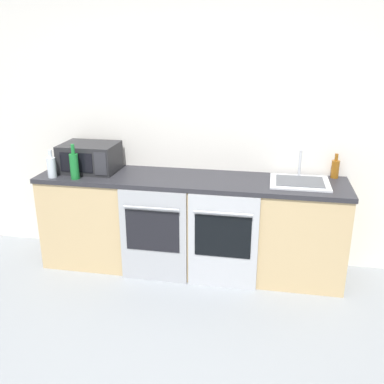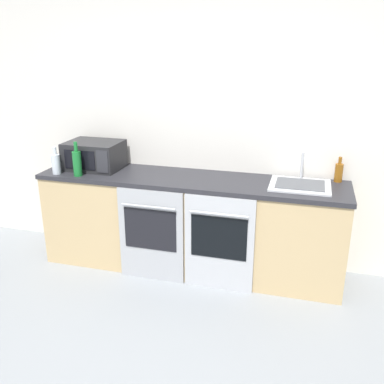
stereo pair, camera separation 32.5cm
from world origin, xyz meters
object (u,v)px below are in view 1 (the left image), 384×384
bottle_clear (52,167)px  bottle_amber (335,168)px  microwave (90,157)px  bottle_green (74,165)px  oven_left (153,237)px  oven_right (223,242)px  sink (300,181)px

bottle_clear → bottle_amber: (2.51, 0.45, -0.01)m
microwave → bottle_green: 0.27m
microwave → bottle_amber: size_ratio=2.30×
oven_left → bottle_green: (-0.73, 0.10, 0.59)m
oven_right → bottle_amber: (0.94, 0.55, 0.55)m
bottle_amber → oven_left: bearing=-160.3°
oven_left → microwave: 0.99m
bottle_amber → sink: 0.39m
microwave → bottle_amber: bearing=4.9°
oven_left → bottle_green: bearing=172.6°
oven_left → sink: size_ratio=1.70×
oven_right → bottle_clear: 1.67m
microwave → sink: (1.94, -0.02, -0.12)m
oven_right → microwave: (-1.32, 0.36, 0.60)m
oven_right → sink: (0.62, 0.34, 0.48)m
oven_right → bottle_green: bottle_green is taller
bottle_clear → oven_right: bearing=-3.6°
microwave → bottle_amber: (2.25, 0.19, -0.04)m
bottle_amber → sink: sink is taller
bottle_clear → microwave: bearing=45.6°
bottle_clear → bottle_amber: 2.55m
oven_right → microwave: bearing=164.6°
oven_right → bottle_green: bearing=176.0°
microwave → bottle_green: size_ratio=1.62×
bottle_green → oven_right: bearing=-4.0°
oven_left → bottle_amber: (1.55, 0.55, 0.55)m
oven_right → microwave: size_ratio=1.68×
bottle_green → sink: (1.97, 0.25, -0.11)m
bottle_clear → bottle_amber: size_ratio=1.14×
oven_left → bottle_amber: 1.74m
oven_left → bottle_amber: size_ratio=3.86×
bottle_amber → oven_right: bearing=-149.3°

